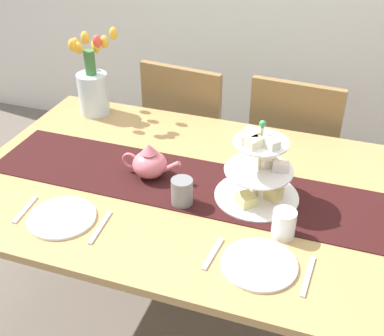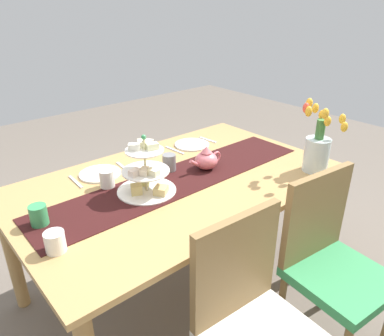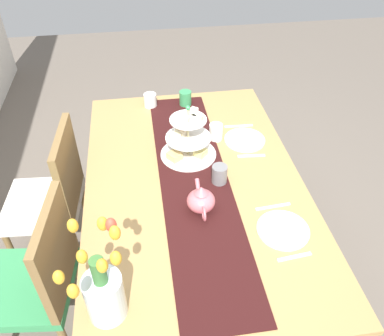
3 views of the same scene
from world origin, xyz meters
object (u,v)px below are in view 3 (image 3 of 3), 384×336
Objects in this scene: chair_right at (53,195)px; knife_left at (273,207)px; knife_right at (239,126)px; mug_grey at (219,174)px; dining_table at (194,193)px; tulip_vase at (103,289)px; fork_left at (294,257)px; mug_orange at (185,98)px; dinner_plate_left at (283,230)px; fork_right at (251,156)px; teapot at (201,200)px; cream_jug at (150,100)px; mug_white_text at (216,132)px; chair_left at (39,278)px; dinner_plate_right at (245,140)px; tiered_cake_stand at (187,140)px.

chair_right reaches higher than knife_left.
knife_right is 0.52m from mug_grey.
chair_right is 9.58× the size of mug_grey.
tulip_vase is at bearing 147.65° from dining_table.
fork_left is 1.58× the size of mug_orange.
dinner_plate_left reaches higher than fork_right.
teapot is 2.51× the size of mug_grey.
fork_right is (-0.10, -1.10, 0.23)m from chair_right.
teapot is 2.80× the size of cream_jug.
mug_grey is (-0.78, -0.29, 0.01)m from cream_jug.
cream_jug is 0.50× the size of knife_left.
fork_right is 0.25m from mug_white_text.
tulip_vase is 4.33× the size of mug_white_text.
mug_orange is at bearing -3.33° from teapot.
mug_orange is at bearing 5.03° from mug_grey.
chair_left is 6.07× the size of fork_left.
chair_right is 1.04m from tulip_vase.
teapot is 0.60m from dinner_plate_right.
tiered_cake_stand is 3.20× the size of mug_white_text.
dining_table is 0.56m from knife_right.
dinner_plate_left is 0.68m from dinner_plate_right.
dining_table is at bearing 131.60° from dinner_plate_right.
fork_left is at bearing -155.36° from tiered_cake_stand.
teapot reaches higher than cream_jug.
dining_table is at bearing 54.99° from knife_left.
tiered_cake_stand is at bearing 37.10° from knife_left.
dinner_plate_right is at bearing 180.00° from knife_right.
knife_right is 1.79× the size of mug_orange.
mug_white_text is at bearing -55.01° from tiered_cake_stand.
mug_white_text is at bearing -27.30° from dining_table.
chair_left is at bearing 93.61° from knife_left.
tulip_vase is 1.16m from mug_white_text.
chair_left and chair_right have the same top height.
tiered_cake_stand is at bearing 103.93° from dinner_plate_right.
dinner_plate_right is 0.15m from knife_right.
dining_table is at bearing 152.70° from mug_white_text.
knife_left and fork_right have the same top height.
chair_left is 0.98m from tiered_cake_stand.
teapot is 1.59× the size of fork_right.
knife_right is at bearing -56.93° from mug_white_text.
tulip_vase reaches higher than mug_white_text.
teapot is 0.93m from mug_orange.
tulip_vase is 1.79× the size of dinner_plate_left.
tiered_cake_stand reaches higher than knife_left.
chair_right reaches higher than teapot.
dinner_plate_left is 0.15m from fork_left.
chair_left is at bearing 107.35° from mug_grey.
chair_left reaches higher than teapot.
dinner_plate_right is 1.35× the size of knife_right.
mug_orange is at bearing -6.39° from tiered_cake_stand.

